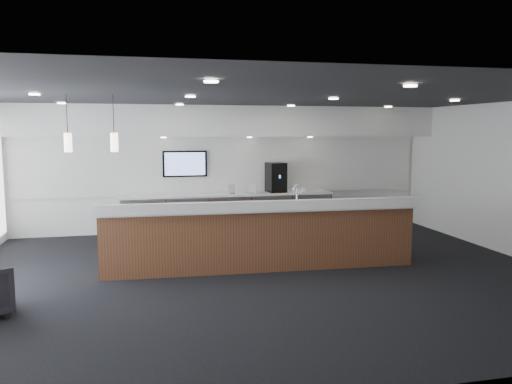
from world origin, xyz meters
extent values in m
plane|color=black|center=(0.00, 0.00, 0.00)|extent=(10.00, 10.00, 0.00)
cube|color=#232225|center=(0.00, 0.00, 3.00)|extent=(10.00, 8.00, 0.02)
cube|color=white|center=(0.00, 4.00, 1.50)|extent=(10.00, 0.02, 3.00)
cube|color=white|center=(0.00, 3.55, 2.65)|extent=(10.00, 0.90, 0.70)
cube|color=white|center=(0.00, 3.97, 1.60)|extent=(9.80, 0.06, 1.40)
cube|color=#979BA0|center=(0.00, 3.64, 0.45)|extent=(5.00, 0.60, 0.90)
cube|color=white|center=(0.00, 3.64, 0.93)|extent=(5.06, 0.66, 0.05)
cylinder|color=silver|center=(-2.00, 3.32, 0.50)|extent=(0.60, 0.02, 0.02)
cylinder|color=silver|center=(-1.00, 3.32, 0.50)|extent=(0.60, 0.02, 0.02)
cylinder|color=silver|center=(0.00, 3.32, 0.50)|extent=(0.60, 0.02, 0.02)
cylinder|color=silver|center=(1.00, 3.32, 0.50)|extent=(0.60, 0.02, 0.02)
cylinder|color=silver|center=(2.00, 3.32, 0.50)|extent=(0.60, 0.02, 0.02)
cube|color=black|center=(-1.00, 3.91, 1.65)|extent=(1.05, 0.07, 0.62)
cube|color=blue|center=(-1.00, 3.87, 1.65)|extent=(0.95, 0.01, 0.54)
cylinder|color=beige|center=(-2.40, 0.80, 2.25)|extent=(0.12, 0.12, 0.30)
cylinder|color=beige|center=(-3.10, 0.80, 2.25)|extent=(0.12, 0.12, 0.30)
cube|color=brown|center=(0.04, 0.48, 0.53)|extent=(5.50, 0.97, 1.05)
cube|color=white|center=(0.04, 0.48, 1.08)|extent=(5.58, 1.05, 0.06)
cube|color=white|center=(0.02, 0.06, 1.17)|extent=(5.56, 0.33, 0.18)
cylinder|color=silver|center=(0.75, 0.55, 1.25)|extent=(0.04, 0.04, 0.28)
torus|color=silver|center=(0.75, 0.49, 1.39)|extent=(0.19, 0.04, 0.19)
cube|color=black|center=(1.17, 3.63, 1.31)|extent=(0.47, 0.51, 0.72)
cube|color=silver|center=(1.17, 3.38, 0.96)|extent=(0.26, 0.12, 0.02)
cube|color=silver|center=(0.06, 3.54, 1.06)|extent=(0.16, 0.06, 0.22)
cube|color=silver|center=(0.55, 3.52, 1.06)|extent=(0.17, 0.07, 0.23)
imported|color=white|center=(1.87, 3.54, 0.99)|extent=(0.10, 0.10, 0.09)
imported|color=white|center=(1.73, 3.54, 0.99)|extent=(0.13, 0.13, 0.09)
imported|color=white|center=(1.59, 3.54, 0.99)|extent=(0.12, 0.12, 0.09)
imported|color=white|center=(1.45, 3.54, 0.99)|extent=(0.12, 0.12, 0.09)
imported|color=white|center=(1.31, 3.54, 0.99)|extent=(0.13, 0.13, 0.09)
imported|color=white|center=(1.17, 3.54, 0.99)|extent=(0.10, 0.10, 0.09)
imported|color=white|center=(1.03, 3.54, 0.99)|extent=(0.13, 0.13, 0.09)
camera|label=1|loc=(-1.93, -8.03, 2.44)|focal=35.00mm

